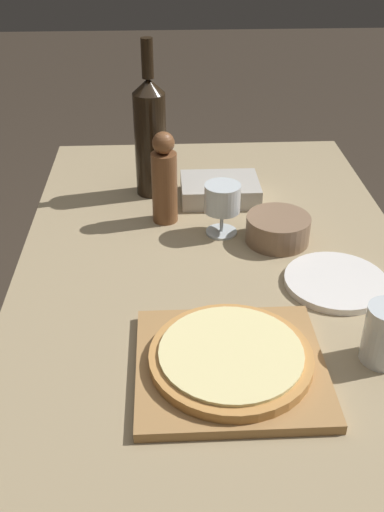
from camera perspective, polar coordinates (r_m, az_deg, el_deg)
name	(u,v)px	position (r m, az deg, el deg)	size (l,w,h in m)	color
ground_plane	(212,500)	(1.77, 1.88, -22.19)	(12.00, 12.00, 0.00)	#382D23
dining_table	(217,309)	(1.29, 2.40, -5.04)	(0.83, 1.37, 0.76)	#9E8966
cutting_board	(230,366)	(0.99, 3.68, -10.41)	(0.31, 0.28, 0.02)	#A87A47
pizza	(231,357)	(0.98, 3.72, -9.53)	(0.26, 0.26, 0.02)	#C68947
wine_bottle	(150,135)	(1.48, -4.00, 11.40)	(0.08, 0.08, 0.38)	black
pepper_mill	(164,180)	(1.36, -2.65, 7.23)	(0.06, 0.06, 0.22)	brown
wine_glass	(222,200)	(1.32, 2.91, 5.33)	(0.08, 0.08, 0.12)	silver
small_bowl	(278,229)	(1.32, 8.18, 2.56)	(0.14, 0.14, 0.06)	#84664C
dinner_plate	(336,282)	(1.21, 13.54, -2.40)	(0.20, 0.20, 0.01)	white
food_container	(220,190)	(1.50, 2.67, 6.34)	(0.19, 0.14, 0.05)	#BCB7AD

